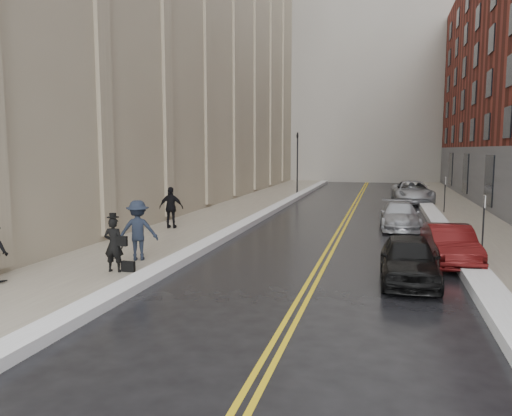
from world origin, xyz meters
The scene contains 18 objects.
ground centered at (0.00, 0.00, 0.00)m, with size 160.00×160.00×0.00m, color black.
sidewalk_left centered at (-4.50, 16.00, 0.07)m, with size 4.00×64.00×0.15m, color gray.
sidewalk_right centered at (9.00, 16.00, 0.07)m, with size 3.00×64.00×0.15m, color gray.
lane_stripe_a centered at (2.38, 16.00, 0.00)m, with size 0.12×64.00×0.01m, color gold.
lane_stripe_b centered at (2.62, 16.00, 0.00)m, with size 0.12×64.00×0.01m, color gold.
snow_ridge_left centered at (-2.20, 16.00, 0.13)m, with size 0.70×60.80×0.26m, color white.
snow_ridge_right centered at (7.15, 16.00, 0.15)m, with size 0.85×60.80×0.30m, color white.
tower_far_right centered at (14.00, 66.00, 22.00)m, with size 22.00×18.00×44.00m, color slate.
traffic_signal centered at (-2.60, 30.00, 3.08)m, with size 0.18×0.15×5.20m.
parking_sign_near centered at (7.90, 8.00, 1.36)m, with size 0.06×0.35×2.23m.
parking_sign_far centered at (7.90, 20.00, 1.36)m, with size 0.06×0.35×2.23m.
car_black centered at (5.20, 3.75, 0.68)m, with size 1.61×3.99×1.36m, color black.
car_maroon centered at (6.64, 6.56, 0.65)m, with size 1.38×3.95×1.30m, color #430C0C.
car_silver_near centered at (5.20, 13.86, 0.64)m, with size 1.80×4.44×1.29m, color #929398.
car_silver_far centered at (6.38, 26.06, 0.79)m, with size 2.61×5.67×1.57m, color #A4A6AC.
pedestrian_main centered at (-3.39, 2.22, 0.98)m, with size 0.61×0.40×1.66m, color black.
pedestrian_b centered at (-3.46, 3.89, 1.15)m, with size 1.29×0.74×2.00m, color #1A2130.
pedestrian_c centered at (-5.18, 10.42, 1.12)m, with size 1.14×0.47×1.94m, color black.
Camera 1 is at (4.45, -11.00, 3.84)m, focal length 35.00 mm.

